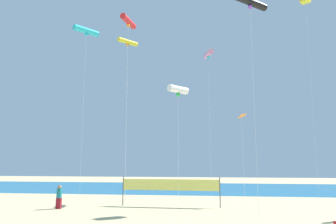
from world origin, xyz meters
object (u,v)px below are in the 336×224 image
(kite_orange_diamond, at_px, (241,116))
(kite_white_tube, at_px, (178,90))
(beachgoer_teal_shirt, at_px, (59,196))
(kite_black_tube, at_px, (250,2))
(kite_cyan_tube, at_px, (86,31))
(kite_red_tube, at_px, (128,22))
(volleyball_net, at_px, (170,186))
(kite_pink_tube, at_px, (208,54))
(kite_yellow_tube, at_px, (128,42))

(kite_orange_diamond, bearing_deg, kite_white_tube, -137.62)
(beachgoer_teal_shirt, relative_size, kite_orange_diamond, 0.26)
(beachgoer_teal_shirt, bearing_deg, kite_black_tube, -54.72)
(kite_cyan_tube, bearing_deg, kite_red_tube, -2.92)
(volleyball_net, distance_m, kite_orange_diamond, 8.69)
(kite_pink_tube, bearing_deg, kite_white_tube, -97.30)
(kite_white_tube, xyz_separation_m, kite_cyan_tube, (-9.54, 8.83, 7.96))
(kite_pink_tube, bearing_deg, kite_red_tube, -139.45)
(beachgoer_teal_shirt, distance_m, kite_white_tube, 13.40)
(volleyball_net, relative_size, kite_orange_diamond, 1.17)
(kite_pink_tube, relative_size, kite_red_tube, 0.92)
(kite_orange_diamond, height_order, kite_yellow_tube, kite_yellow_tube)
(kite_black_tube, bearing_deg, kite_orange_diamond, 92.01)
(volleyball_net, xyz_separation_m, kite_white_tube, (1.45, -8.09, 6.24))
(kite_black_tube, xyz_separation_m, kite_red_tube, (-9.63, 10.07, 3.97))
(kite_pink_tube, bearing_deg, volleyball_net, -116.32)
(kite_orange_diamond, xyz_separation_m, kite_cyan_tube, (-13.57, 5.15, 9.11))
(volleyball_net, bearing_deg, beachgoer_teal_shirt, -164.62)
(volleyball_net, bearing_deg, kite_black_tube, -59.29)
(kite_pink_tube, xyz_separation_m, kite_cyan_tube, (-11.45, -6.05, 0.75))
(beachgoer_teal_shirt, relative_size, kite_red_tube, 0.11)
(kite_orange_diamond, distance_m, kite_black_tube, 7.69)
(kite_white_tube, relative_size, kite_yellow_tube, 0.47)
(kite_yellow_tube, xyz_separation_m, kite_cyan_tube, (-2.40, -6.23, -1.15))
(volleyball_net, bearing_deg, kite_yellow_tube, 129.24)
(beachgoer_teal_shirt, height_order, kite_orange_diamond, kite_orange_diamond)
(volleyball_net, distance_m, kite_pink_tube, 15.44)
(kite_black_tube, distance_m, kite_cyan_tube, 17.50)
(kite_cyan_tube, bearing_deg, kite_orange_diamond, -20.79)
(kite_yellow_tube, bearing_deg, volleyball_net, -50.76)
(kite_cyan_tube, bearing_deg, beachgoer_teal_shirt, -97.27)
(kite_pink_tube, xyz_separation_m, kite_red_tube, (-7.32, -6.26, 1.33))
(kite_black_tube, bearing_deg, kite_white_tube, 161.04)
(volleyball_net, height_order, kite_orange_diamond, kite_orange_diamond)
(kite_yellow_tube, bearing_deg, beachgoer_teal_shirt, -106.69)
(beachgoer_teal_shirt, relative_size, kite_cyan_tube, 0.11)
(kite_cyan_tube, bearing_deg, volleyball_net, -5.24)
(volleyball_net, height_order, kite_cyan_tube, kite_cyan_tube)
(volleyball_net, xyz_separation_m, kite_pink_tube, (3.36, 6.80, 13.45))
(beachgoer_teal_shirt, height_order, kite_pink_tube, kite_pink_tube)
(kite_yellow_tube, xyz_separation_m, kite_red_tube, (1.73, -6.44, -0.57))
(volleyball_net, distance_m, kite_red_tube, 15.32)
(kite_pink_tube, relative_size, kite_orange_diamond, 2.21)
(kite_black_tube, bearing_deg, kite_yellow_tube, 124.53)
(kite_black_tube, xyz_separation_m, kite_cyan_tube, (-13.75, 10.28, 3.38))
(kite_pink_tube, distance_m, kite_orange_diamond, 14.14)
(kite_pink_tube, xyz_separation_m, kite_orange_diamond, (2.12, -11.21, -8.36))
(volleyball_net, bearing_deg, kite_red_tube, 172.36)
(kite_white_tube, distance_m, kite_orange_diamond, 5.58)
(kite_orange_diamond, xyz_separation_m, kite_red_tube, (-9.45, 4.94, 9.70))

